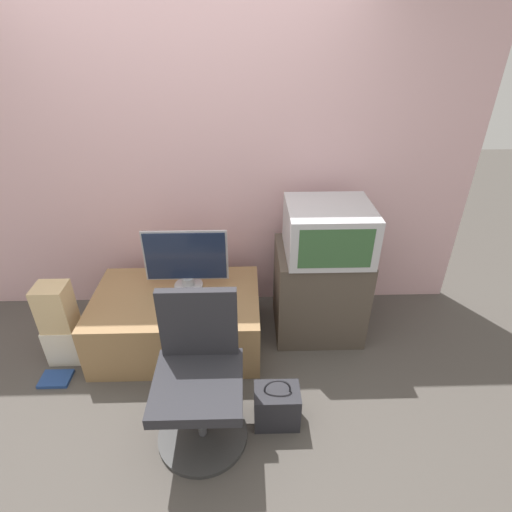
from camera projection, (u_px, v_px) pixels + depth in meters
The scene contains 13 objects.
ground_plane at pixel (182, 422), 2.51m from camera, with size 12.00×12.00×0.00m, color #4C4742.
wall_back at pixel (189, 156), 2.99m from camera, with size 4.40×0.05×2.60m.
desk at pixel (178, 320), 3.02m from camera, with size 1.22×0.79×0.44m.
side_stand at pixel (319, 290), 3.11m from camera, with size 0.66×0.57×0.72m.
main_monitor at pixel (186, 260), 2.90m from camera, with size 0.61×0.21×0.47m.
keyboard at pixel (186, 300), 2.86m from camera, with size 0.31×0.12×0.01m.
mouse at pixel (216, 298), 2.87m from camera, with size 0.06×0.04×0.03m.
crt_tv at pixel (328, 230), 2.81m from camera, with size 0.59×0.55×0.36m.
office_chair at pixel (199, 381), 2.27m from camera, with size 0.54×0.54×0.93m.
cardboard_box_lower at pixel (66, 341), 2.92m from camera, with size 0.24×0.21×0.30m.
cardboard_box_upper at pixel (55, 307), 2.76m from camera, with size 0.22×0.19×0.34m.
handbag at pixel (277, 406), 2.45m from camera, with size 0.28×0.19×0.36m.
book at pixel (56, 379), 2.79m from camera, with size 0.21×0.16×0.02m.
Camera 1 is at (0.42, -1.64, 2.18)m, focal length 28.00 mm.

